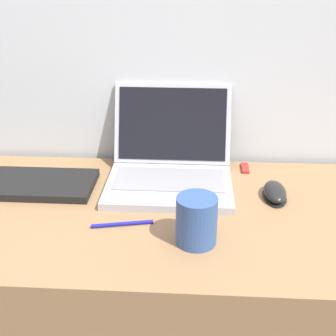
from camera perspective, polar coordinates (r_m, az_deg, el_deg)
name	(u,v)px	position (r m, az deg, el deg)	size (l,w,h in m)	color
desk	(174,321)	(1.36, 0.75, -18.19)	(1.23, 0.60, 0.71)	#936D47
laptop	(170,163)	(1.27, 0.28, 0.60)	(0.33, 0.33, 0.23)	#ADADB2
drink_cup	(197,220)	(1.01, 3.50, -6.30)	(0.09, 0.09, 0.11)	#33518C
computer_mouse	(275,192)	(1.23, 12.89, -2.93)	(0.06, 0.11, 0.03)	black
external_keyboard	(15,183)	(1.32, -18.12, -1.79)	(0.42, 0.17, 0.02)	black
usb_stick	(245,168)	(1.37, 9.37, -0.02)	(0.02, 0.06, 0.01)	#B2261E
pen	(122,224)	(1.09, -5.59, -6.80)	(0.14, 0.04, 0.01)	#191999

